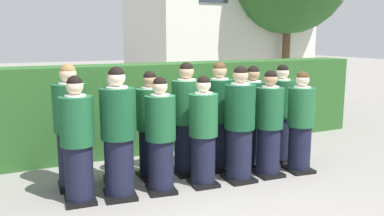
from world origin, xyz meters
The scene contains 16 objects.
ground_plane centered at (0.00, 0.00, 0.00)m, with size 60.00×60.00×0.00m, color gray.
student_front_row_0 centered at (-1.63, 0.16, 0.76)m, with size 0.41×0.52×1.59m.
student_front_row_1 centered at (-1.13, 0.09, 0.81)m, with size 0.45×0.53×1.69m.
student_front_row_2 centered at (-0.58, 0.04, 0.73)m, with size 0.42×0.49×1.54m.
student_front_row_3 centered at (0.04, 0.01, 0.73)m, with size 0.40×0.47×1.53m.
student_front_row_4 centered at (0.59, -0.05, 0.79)m, with size 0.43×0.53×1.65m.
student_front_row_5 centered at (1.10, -0.06, 0.75)m, with size 0.41×0.47×1.58m.
student_front_row_6 centered at (1.64, -0.12, 0.73)m, with size 0.41×0.51×1.54m.
student_rear_row_0 centered at (-1.62, 0.71, 0.81)m, with size 0.44×0.55×1.71m.
student_rear_row_1 centered at (-1.02, 0.63, 0.76)m, with size 0.43×0.53×1.59m.
student_rear_row_2 centered at (-0.51, 0.61, 0.75)m, with size 0.41×0.46×1.57m.
student_rear_row_3 centered at (0.04, 0.55, 0.80)m, with size 0.44×0.54×1.69m.
student_rear_row_4 centered at (0.57, 0.51, 0.80)m, with size 0.44×0.50×1.68m.
student_rear_row_5 centered at (1.16, 0.47, 0.76)m, with size 0.43×0.51×1.60m.
student_rear_row_6 centered at (1.73, 0.46, 0.76)m, with size 0.42×0.48×1.61m.
hedge centered at (0.00, 2.05, 0.79)m, with size 8.96×0.70×1.57m.
Camera 1 is at (-2.47, -4.76, 2.05)m, focal length 37.62 mm.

